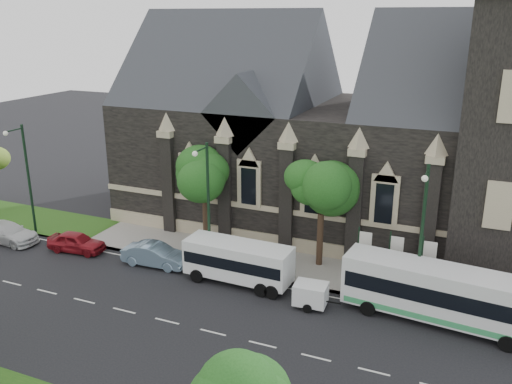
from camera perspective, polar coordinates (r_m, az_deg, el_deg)
The scene contains 17 objects.
ground at distance 31.35m, azimuth -4.55°, elevation -14.54°, with size 160.00×160.00×0.00m, color black.
sidewalk at distance 38.90m, azimuth 1.95°, elevation -7.53°, with size 80.00×5.00×0.15m, color gray.
museum at distance 43.59m, azimuth 12.86°, elevation 6.09°, with size 40.00×17.70×29.90m.
tree_walk_right at distance 36.94m, azimuth 7.37°, elevation 0.50°, with size 4.08×4.08×7.80m.
tree_walk_left at distance 40.18m, azimuth -5.08°, elevation 1.89°, with size 3.91×3.91×7.64m.
street_lamp_near at distance 32.66m, azimuth 17.08°, elevation -3.87°, with size 0.36×1.88×9.00m.
street_lamp_mid at distance 36.52m, azimuth -5.20°, elevation -0.80°, with size 0.36×1.88×9.00m.
street_lamp_far at distance 46.03m, azimuth -23.08°, elevation 1.78°, with size 0.36×1.88×9.00m.
banner_flag_left at distance 35.92m, azimuth 11.14°, elevation -6.08°, with size 0.90×0.10×4.00m.
banner_flag_center at distance 35.63m, azimuth 14.30°, elevation -6.52°, with size 0.90×0.10×4.00m.
banner_flag_right at distance 35.45m, azimuth 17.50°, elevation -6.95°, with size 0.90×0.10×4.00m.
tour_coach at distance 32.94m, azimuth 19.39°, elevation -10.18°, with size 11.80×3.62×3.39m.
shuttle_bus at distance 35.77m, azimuth -1.86°, elevation -7.20°, with size 7.25×2.70×2.77m.
box_trailer at distance 33.42m, azimuth 5.79°, elevation -10.65°, with size 2.89×1.70×1.52m.
sedan at distance 39.13m, azimuth -10.56°, elevation -6.53°, with size 1.68×4.81×1.59m, color #7591A9.
car_far_red at distance 42.84m, azimuth -18.41°, elevation -5.02°, with size 1.77×4.39×1.50m, color maroon.
car_far_white at distance 46.60m, azimuth -24.73°, elevation -3.90°, with size 2.14×5.28×1.53m, color silver.
Camera 1 is at (12.52, -23.29, 16.84)m, focal length 37.94 mm.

